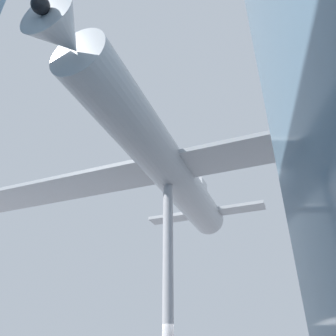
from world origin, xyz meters
name	(u,v)px	position (x,y,z in m)	size (l,w,h in m)	color
support_pylon_central	(168,282)	(0.00, 0.00, 3.87)	(0.40, 0.40, 7.75)	#B7B7BC
suspended_airplane	(166,165)	(0.04, 0.21, 8.64)	(21.20, 15.14, 3.15)	#B2B7BC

